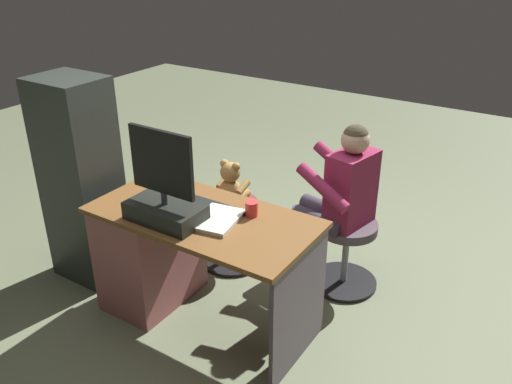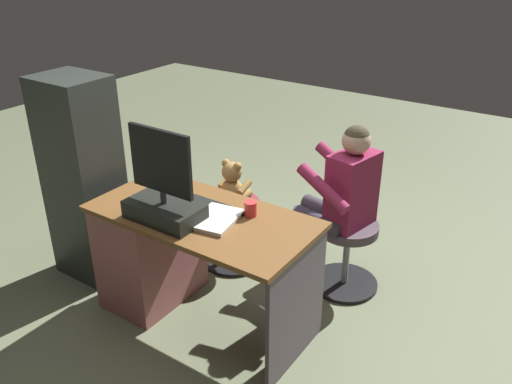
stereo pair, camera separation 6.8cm
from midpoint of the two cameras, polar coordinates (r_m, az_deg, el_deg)
name	(u,v)px [view 1 (the left image)]	position (r m, az deg, el deg)	size (l,w,h in m)	color
ground_plane	(235,294)	(3.61, -2.80, -10.83)	(10.00, 10.00, 0.00)	#666F51
desk	(162,249)	(3.38, -10.57, -6.02)	(1.31, 0.65, 0.74)	brown
monitor	(165,199)	(2.92, -10.42, -0.73)	(0.43, 0.24, 0.53)	black
keyboard	(211,208)	(3.06, -5.46, -1.72)	(0.42, 0.14, 0.02)	black
computer_mouse	(168,195)	(3.22, -9.98, -0.36)	(0.06, 0.10, 0.04)	#1F2232
cup	(251,209)	(2.97, -1.14, -1.81)	(0.07, 0.07, 0.09)	red
tv_remote	(149,203)	(3.17, -11.98, -1.14)	(0.04, 0.15, 0.02)	black
notebook_binder	(217,219)	(2.93, -4.83, -2.96)	(0.22, 0.30, 0.02)	beige
office_chair_teddy	(232,227)	(3.81, -3.14, -3.78)	(0.48, 0.48, 0.48)	black
teddy_bear	(231,183)	(3.66, -3.18, 0.96)	(0.21, 0.21, 0.31)	#A27B40
visitor_chair	(346,248)	(3.59, 9.09, -5.91)	(0.45, 0.45, 0.48)	black
person	(337,193)	(3.42, 8.12, -0.14)	(0.55, 0.54, 1.14)	#8D2347
equipment_rack	(81,182)	(3.68, -18.70, 1.03)	(0.44, 0.36, 1.39)	#292E2A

